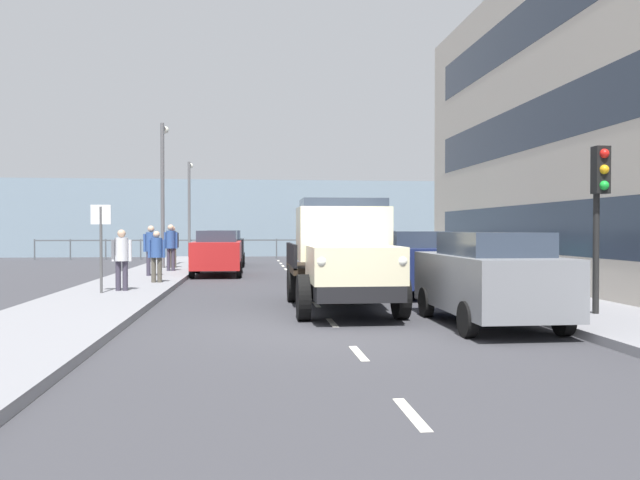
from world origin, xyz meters
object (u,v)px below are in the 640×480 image
Objects in this scene: pedestrian_near_railing at (151,246)px; pedestrian_with_bag at (172,243)px; car_navy_kerbside_1 at (412,262)px; lamp_post_promenade at (163,181)px; pedestrian_strolling at (122,255)px; car_red_oppositeside_0 at (217,252)px; car_silver_kerbside_3 at (348,249)px; street_sign at (101,233)px; traffic_light_near at (599,193)px; car_grey_kerbside_near at (489,277)px; lamp_post_far at (189,199)px; car_teal_kerbside_2 at (369,253)px; truck_vintage_cream at (343,257)px; pedestrian_by_lamp at (157,252)px; car_black_oppositeside_1 at (224,247)px; pedestrian_couple_b at (171,243)px.

pedestrian_with_bag reaches higher than pedestrian_near_railing.
lamp_post_promenade reaches higher than car_navy_kerbside_1.
pedestrian_with_bag reaches higher than pedestrian_strolling.
car_silver_kerbside_3 is at bearing -147.76° from car_red_oppositeside_0.
traffic_light_near is at bearing 153.40° from street_sign.
car_silver_kerbside_3 is (0.00, -16.96, 0.00)m from car_grey_kerbside_near.
car_navy_kerbside_1 is at bearing 127.31° from lamp_post_promenade.
car_grey_kerbside_near is 1.24× the size of traffic_light_near.
lamp_post_promenade is at bearing 89.49° from lamp_post_far.
pedestrian_near_railing reaches higher than car_teal_kerbside_2.
car_silver_kerbside_3 is 1.34× the size of traffic_light_near.
lamp_post_promenade is (8.05, 0.77, 2.91)m from car_silver_kerbside_3.
pedestrian_strolling is at bearing 91.69° from lamp_post_promenade.
pedestrian_near_railing is at bearing -58.92° from truck_vintage_cream.
car_red_oppositeside_0 is 3.37m from pedestrian_with_bag.
truck_vintage_cream is 3.59× the size of pedestrian_by_lamp.
street_sign reaches higher than pedestrian_near_railing.
car_black_oppositeside_1 is (5.63, -8.07, 0.00)m from car_teal_kerbside_2.
car_grey_kerbside_near is 0.94× the size of car_navy_kerbside_1.
pedestrian_by_lamp is 12.69m from traffic_light_near.
pedestrian_near_railing is at bearing 92.76° from lamp_post_promenade.
pedestrian_by_lamp is at bearing 96.21° from lamp_post_promenade.
pedestrian_with_bag is at bearing 61.81° from car_black_oppositeside_1.
car_silver_kerbside_3 is 8.05m from pedestrian_couple_b.
lamp_post_far reaches higher than car_silver_kerbside_3.
pedestrian_strolling is at bearing -37.65° from car_grey_kerbside_near.
pedestrian_couple_b is at bearing -61.89° from car_grey_kerbside_near.
car_black_oppositeside_1 is at bearing 108.59° from lamp_post_far.
car_silver_kerbside_3 is (-2.37, -14.62, -0.28)m from truck_vintage_cream.
car_black_oppositeside_1 is (5.63, -19.86, 0.00)m from car_grey_kerbside_near.
car_grey_kerbside_near is at bearing 142.35° from pedestrian_strolling.
car_teal_kerbside_2 is at bearing -176.94° from pedestrian_near_railing.
car_black_oppositeside_1 is 7.75m from lamp_post_far.
truck_vintage_cream reaches higher than street_sign.
car_teal_kerbside_2 is at bearing 117.98° from lamp_post_far.
traffic_light_near is (-7.90, 13.19, 1.58)m from car_red_oppositeside_0.
traffic_light_near reaches higher than car_black_oppositeside_1.
car_red_oppositeside_0 is 4.70m from lamp_post_promenade.
car_silver_kerbside_3 is at bearing -158.14° from pedestrian_couple_b.
pedestrian_with_bag reaches higher than car_red_oppositeside_0.
car_teal_kerbside_2 is 0.94× the size of car_black_oppositeside_1.
pedestrian_couple_b is 1.03× the size of pedestrian_with_bag.
car_navy_kerbside_1 and pedestrian_by_lamp have the same top height.
pedestrian_strolling is 1.03× the size of pedestrian_by_lamp.
pedestrian_with_bag is at bearing 164.20° from lamp_post_promenade.
pedestrian_couple_b is at bearing -92.04° from pedestrian_strolling.
pedestrian_strolling is at bearing 89.49° from pedestrian_with_bag.
pedestrian_strolling is 20.93m from lamp_post_far.
car_teal_kerbside_2 is 11.89m from traffic_light_near.
car_black_oppositeside_1 is 8.77m from pedestrian_near_railing.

